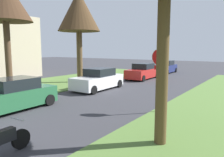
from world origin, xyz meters
The scene contains 7 objects.
stop_sign_far centered at (3.89, 11.91, 2.19)m, with size 0.81×0.33×2.97m.
street_tree_left_mid_b centered at (-6.10, 10.35, 6.11)m, with size 3.40×3.40×7.56m.
street_tree_left_far centered at (-5.72, 16.78, 6.22)m, with size 3.71×3.71×8.03m.
parked_sedan_green centered at (-2.21, 8.18, 0.72)m, with size 2.06×4.45×1.57m.
parked_sedan_white centered at (-2.21, 15.02, 0.72)m, with size 2.06×4.45×1.57m.
parked_sedan_red centered at (-2.14, 22.14, 0.72)m, with size 2.06×4.45×1.57m.
parked_sedan_navy centered at (-2.34, 28.78, 0.72)m, with size 2.06×4.45×1.57m.
Camera 1 is at (7.85, 2.41, 2.98)m, focal length 34.88 mm.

